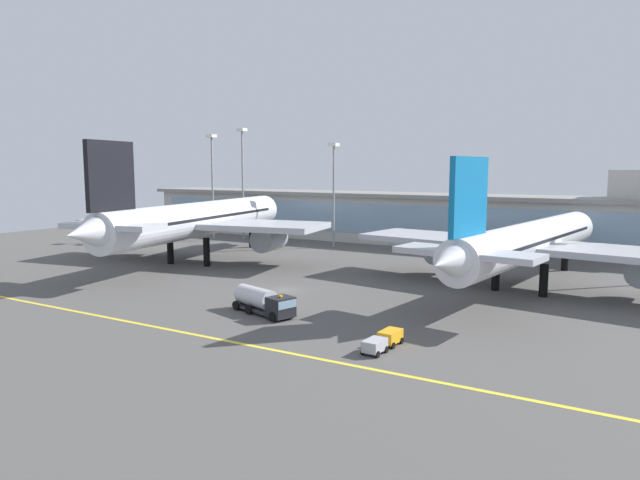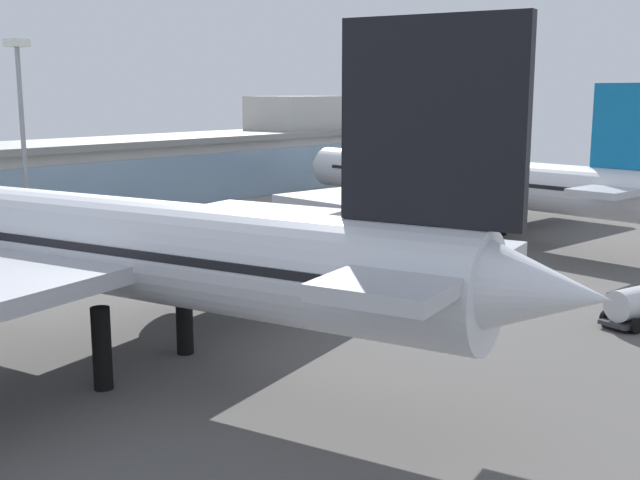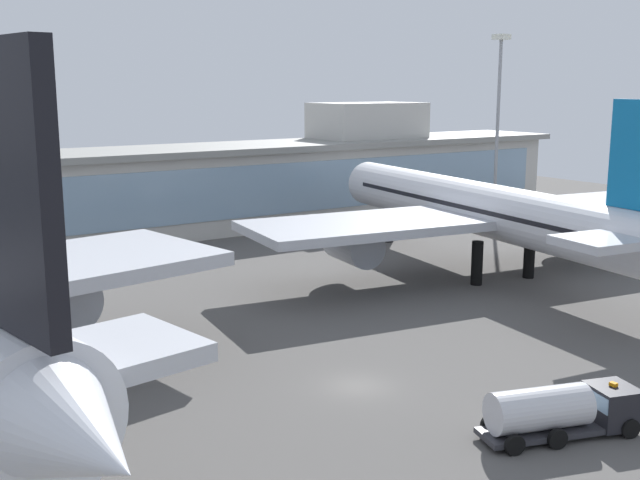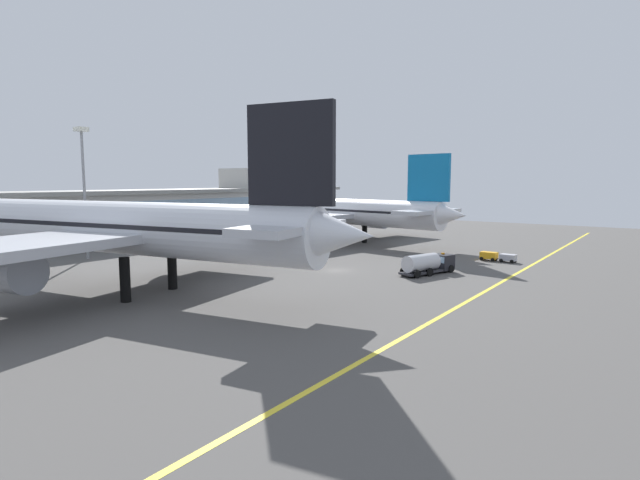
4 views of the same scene
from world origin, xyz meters
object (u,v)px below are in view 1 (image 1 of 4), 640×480
Objects in this scene: fuel_tanker_truck at (264,301)px; apron_light_mast_centre at (334,179)px; airliner_near_right at (529,243)px; airliner_near_left at (199,220)px; apron_light_mast_east at (243,168)px; apron_light_mast_far_east at (212,172)px; baggage_tug_near at (383,340)px.

fuel_tanker_truck is 57.41m from apron_light_mast_centre.
airliner_near_left is at bearing 103.15° from airliner_near_right.
apron_light_mast_east is at bearing 147.14° from fuel_tanker_truck.
apron_light_mast_far_east is (-19.15, 25.75, 8.34)m from airliner_near_left.
apron_light_mast_east is 7.12m from apron_light_mast_far_east.
airliner_near_left is 54.86m from airliner_near_right.
baggage_tug_near is 87.93m from apron_light_mast_far_east.
fuel_tanker_truck is 17.42m from baggage_tug_near.
airliner_near_left is 1.09× the size of airliner_near_right.
airliner_near_left is 10.74× the size of baggage_tug_near.
airliner_near_left is 33.15m from apron_light_mast_far_east.
apron_light_mast_centre is at bearing -1.66° from apron_light_mast_east.
airliner_near_right is 2.32× the size of apron_light_mast_far_east.
apron_light_mast_centre reaches higher than airliner_near_right.
airliner_near_right is 37.60m from fuel_tanker_truck.
apron_light_mast_east reaches higher than airliner_near_right.
airliner_near_left is 2.81× the size of apron_light_mast_centre.
airliner_near_right is 49.53m from apron_light_mast_centre.
baggage_tug_near is at bearing -43.29° from apron_light_mast_east.
airliner_near_left is 31.21m from apron_light_mast_centre.
apron_light_mast_far_east reaches higher than airliner_near_left.
apron_light_mast_centre is at bearing -31.87° from airliner_near_left.
baggage_tug_near is at bearing 1.85° from fuel_tanker_truck.
airliner_near_right is 34.90m from baggage_tug_near.
airliner_near_left is at bearing -66.09° from apron_light_mast_east.
fuel_tanker_truck reaches higher than baggage_tug_near.
airliner_near_right is 2.19× the size of apron_light_mast_east.
baggage_tug_near is at bearing -57.07° from apron_light_mast_centre.
airliner_near_right is at bearing -28.07° from apron_light_mast_centre.
baggage_tug_near is at bearing -130.44° from airliner_near_left.
airliner_near_right is (54.61, 5.18, -0.96)m from airliner_near_left.
fuel_tanker_truck is 70.65m from apron_light_mast_east.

